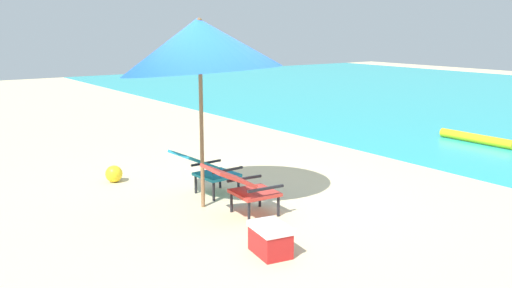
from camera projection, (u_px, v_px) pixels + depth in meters
ground_plane at (425, 161)px, 9.64m from camera, size 40.00×40.00×0.00m
swim_buoy at (476, 138)px, 11.09m from camera, size 1.60×0.18×0.18m
lounge_chair_left at (206, 168)px, 7.55m from camera, size 0.59×0.91×0.68m
lounge_chair_right at (242, 185)px, 6.74m from camera, size 0.60×0.91×0.68m
beach_umbrella_center at (200, 45)px, 6.76m from camera, size 2.65×2.63×2.49m
beach_ball at (114, 174)px, 8.30m from camera, size 0.26×0.26×0.26m
cooler_box at (270, 239)px, 5.66m from camera, size 0.52×0.39×0.32m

